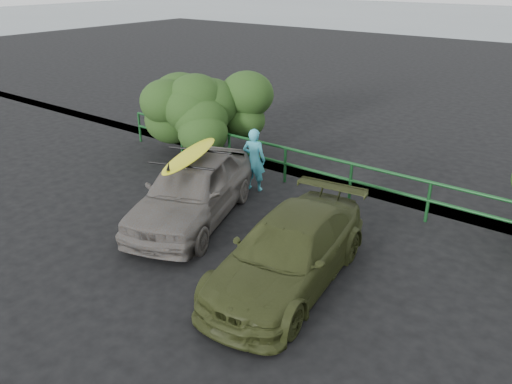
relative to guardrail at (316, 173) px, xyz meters
The scene contains 8 objects.
ground 5.03m from the guardrail, 90.00° to the right, with size 80.00×80.00×0.00m, color black.
guardrail is the anchor object (origin of this frame).
shrub_left 4.86m from the guardrail, behind, with size 3.20×2.40×2.38m, color #28481A, non-canonical shape.
sedan 3.52m from the guardrail, 114.70° to the right, with size 1.80×4.48×1.53m, color #645E59.
olive_vehicle 4.39m from the guardrail, 66.25° to the right, with size 1.81×4.45×1.29m, color #353C1A.
man 1.69m from the guardrail, 146.06° to the right, with size 0.62×0.41×1.70m, color #44B6CD.
roof_rack 3.66m from the guardrail, 114.70° to the right, with size 1.59×1.11×0.05m, color black, non-canonical shape.
surfboard 3.67m from the guardrail, 114.70° to the right, with size 0.54×2.61×0.08m, color yellow.
Camera 1 is at (6.10, -5.77, 5.44)m, focal length 35.00 mm.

